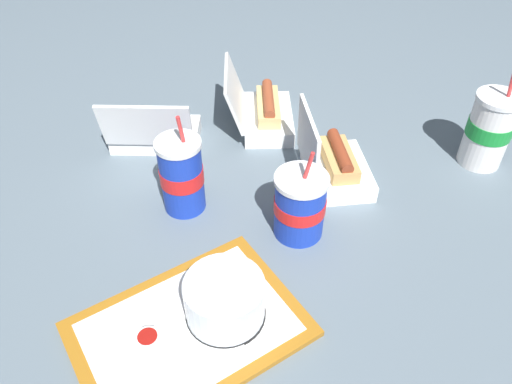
{
  "coord_description": "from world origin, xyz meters",
  "views": [
    {
      "loc": [
        -0.44,
        -0.63,
        0.73
      ],
      "look_at": [
        0.01,
        -0.01,
        0.05
      ],
      "focal_mm": 35.0,
      "sensor_mm": 36.0,
      "label": 1
    }
  ],
  "objects_px": {
    "clamshell_hotdog_center": "(264,112)",
    "soda_cup_back": "(300,205)",
    "plastic_fork": "(139,306)",
    "food_tray": "(189,329)",
    "clamshell_hotdog_front": "(334,165)",
    "clamshell_hotdog_corner": "(155,130)",
    "soda_cup_front": "(489,130)",
    "ketchup_cup": "(148,340)",
    "soda_cup_corner": "(182,175)",
    "cake_container": "(225,300)"
  },
  "relations": [
    {
      "from": "clamshell_hotdog_center",
      "to": "soda_cup_back",
      "type": "xyz_separation_m",
      "value": [
        -0.17,
        -0.35,
        0.03
      ]
    },
    {
      "from": "plastic_fork",
      "to": "soda_cup_back",
      "type": "distance_m",
      "value": 0.35
    },
    {
      "from": "plastic_fork",
      "to": "food_tray",
      "type": "bearing_deg",
      "value": -45.61
    },
    {
      "from": "food_tray",
      "to": "clamshell_hotdog_front",
      "type": "xyz_separation_m",
      "value": [
        0.47,
        0.15,
        0.03
      ]
    },
    {
      "from": "food_tray",
      "to": "plastic_fork",
      "type": "height_order",
      "value": "plastic_fork"
    },
    {
      "from": "plastic_fork",
      "to": "clamshell_hotdog_center",
      "type": "height_order",
      "value": "clamshell_hotdog_center"
    },
    {
      "from": "food_tray",
      "to": "soda_cup_back",
      "type": "bearing_deg",
      "value": 13.69
    },
    {
      "from": "clamshell_hotdog_front",
      "to": "clamshell_hotdog_corner",
      "type": "distance_m",
      "value": 0.44
    },
    {
      "from": "clamshell_hotdog_center",
      "to": "soda_cup_front",
      "type": "relative_size",
      "value": 1.12
    },
    {
      "from": "soda_cup_back",
      "to": "clamshell_hotdog_corner",
      "type": "bearing_deg",
      "value": 101.52
    },
    {
      "from": "soda_cup_back",
      "to": "soda_cup_front",
      "type": "bearing_deg",
      "value": -8.86
    },
    {
      "from": "ketchup_cup",
      "to": "soda_cup_front",
      "type": "height_order",
      "value": "soda_cup_front"
    },
    {
      "from": "food_tray",
      "to": "clamshell_hotdog_center",
      "type": "xyz_separation_m",
      "value": [
        0.47,
        0.42,
        0.03
      ]
    },
    {
      "from": "soda_cup_front",
      "to": "soda_cup_corner",
      "type": "bearing_deg",
      "value": 156.53
    },
    {
      "from": "plastic_fork",
      "to": "clamshell_hotdog_center",
      "type": "xyz_separation_m",
      "value": [
        0.52,
        0.33,
        0.02
      ]
    },
    {
      "from": "soda_cup_front",
      "to": "food_tray",
      "type": "bearing_deg",
      "value": 179.7
    },
    {
      "from": "cake_container",
      "to": "soda_cup_front",
      "type": "height_order",
      "value": "soda_cup_front"
    },
    {
      "from": "clamshell_hotdog_front",
      "to": "food_tray",
      "type": "bearing_deg",
      "value": -162.0
    },
    {
      "from": "plastic_fork",
      "to": "clamshell_hotdog_front",
      "type": "relative_size",
      "value": 0.48
    },
    {
      "from": "plastic_fork",
      "to": "clamshell_hotdog_corner",
      "type": "relative_size",
      "value": 0.42
    },
    {
      "from": "clamshell_hotdog_center",
      "to": "clamshell_hotdog_corner",
      "type": "distance_m",
      "value": 0.28
    },
    {
      "from": "ketchup_cup",
      "to": "soda_cup_back",
      "type": "xyz_separation_m",
      "value": [
        0.37,
        0.06,
        0.05
      ]
    },
    {
      "from": "ketchup_cup",
      "to": "soda_cup_front",
      "type": "distance_m",
      "value": 0.86
    },
    {
      "from": "cake_container",
      "to": "clamshell_hotdog_front",
      "type": "relative_size",
      "value": 0.6
    },
    {
      "from": "soda_cup_back",
      "to": "clamshell_hotdog_center",
      "type": "bearing_deg",
      "value": 63.33
    },
    {
      "from": "plastic_fork",
      "to": "soda_cup_front",
      "type": "xyz_separation_m",
      "value": [
        0.84,
        -0.09,
        0.07
      ]
    },
    {
      "from": "food_tray",
      "to": "cake_container",
      "type": "height_order",
      "value": "cake_container"
    },
    {
      "from": "food_tray",
      "to": "clamshell_hotdog_corner",
      "type": "xyz_separation_m",
      "value": [
        0.21,
        0.51,
        0.03
      ]
    },
    {
      "from": "clamshell_hotdog_corner",
      "to": "soda_cup_back",
      "type": "relative_size",
      "value": 1.3
    },
    {
      "from": "clamshell_hotdog_corner",
      "to": "soda_cup_back",
      "type": "height_order",
      "value": "soda_cup_back"
    },
    {
      "from": "food_tray",
      "to": "soda_cup_back",
      "type": "distance_m",
      "value": 0.31
    },
    {
      "from": "soda_cup_front",
      "to": "soda_cup_back",
      "type": "distance_m",
      "value": 0.5
    },
    {
      "from": "soda_cup_corner",
      "to": "soda_cup_back",
      "type": "bearing_deg",
      "value": -53.94
    },
    {
      "from": "plastic_fork",
      "to": "soda_cup_back",
      "type": "bearing_deg",
      "value": 12.86
    },
    {
      "from": "clamshell_hotdog_center",
      "to": "clamshell_hotdog_corner",
      "type": "xyz_separation_m",
      "value": [
        -0.26,
        0.09,
        0.0
      ]
    },
    {
      "from": "ketchup_cup",
      "to": "plastic_fork",
      "type": "height_order",
      "value": "ketchup_cup"
    },
    {
      "from": "soda_cup_front",
      "to": "ketchup_cup",
      "type": "bearing_deg",
      "value": 179.11
    },
    {
      "from": "soda_cup_front",
      "to": "soda_cup_back",
      "type": "relative_size",
      "value": 1.17
    },
    {
      "from": "food_tray",
      "to": "soda_cup_front",
      "type": "height_order",
      "value": "soda_cup_front"
    },
    {
      "from": "soda_cup_corner",
      "to": "food_tray",
      "type": "bearing_deg",
      "value": -119.1
    },
    {
      "from": "food_tray",
      "to": "soda_cup_corner",
      "type": "height_order",
      "value": "soda_cup_corner"
    },
    {
      "from": "soda_cup_front",
      "to": "cake_container",
      "type": "bearing_deg",
      "value": -179.11
    },
    {
      "from": "clamshell_hotdog_center",
      "to": "cake_container",
      "type": "bearing_deg",
      "value": -133.26
    },
    {
      "from": "clamshell_hotdog_front",
      "to": "clamshell_hotdog_corner",
      "type": "bearing_deg",
      "value": 125.65
    },
    {
      "from": "ketchup_cup",
      "to": "clamshell_hotdog_corner",
      "type": "height_order",
      "value": "clamshell_hotdog_corner"
    },
    {
      "from": "clamshell_hotdog_center",
      "to": "soda_cup_front",
      "type": "xyz_separation_m",
      "value": [
        0.32,
        -0.42,
        0.05
      ]
    },
    {
      "from": "clamshell_hotdog_center",
      "to": "soda_cup_corner",
      "type": "height_order",
      "value": "soda_cup_corner"
    },
    {
      "from": "cake_container",
      "to": "plastic_fork",
      "type": "distance_m",
      "value": 0.16
    },
    {
      "from": "soda_cup_front",
      "to": "soda_cup_back",
      "type": "height_order",
      "value": "soda_cup_front"
    },
    {
      "from": "soda_cup_back",
      "to": "food_tray",
      "type": "bearing_deg",
      "value": -166.31
    }
  ]
}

